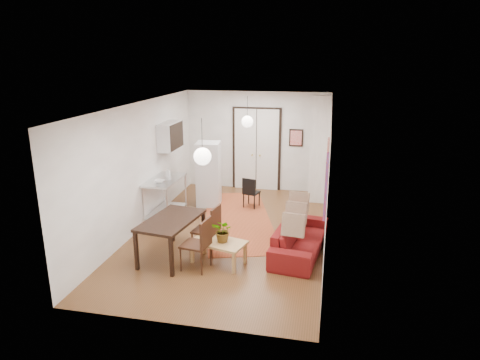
% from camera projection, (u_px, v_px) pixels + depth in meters
% --- Properties ---
extents(floor, '(7.00, 7.00, 0.00)m').
position_uv_depth(floor, '(230.00, 233.00, 9.72)').
color(floor, brown).
rests_on(floor, ground).
extents(ceiling, '(4.20, 7.00, 0.02)m').
position_uv_depth(ceiling, '(229.00, 105.00, 8.90)').
color(ceiling, white).
rests_on(ceiling, wall_back).
extents(wall_back, '(4.20, 0.02, 2.90)m').
position_uv_depth(wall_back, '(257.00, 141.00, 12.60)').
color(wall_back, white).
rests_on(wall_back, floor).
extents(wall_front, '(4.20, 0.02, 2.90)m').
position_uv_depth(wall_front, '(173.00, 235.00, 6.03)').
color(wall_front, white).
rests_on(wall_front, floor).
extents(wall_left, '(0.02, 7.00, 2.90)m').
position_uv_depth(wall_left, '(140.00, 167.00, 9.73)').
color(wall_left, white).
rests_on(wall_left, floor).
extents(wall_right, '(0.02, 7.00, 2.90)m').
position_uv_depth(wall_right, '(328.00, 177.00, 8.90)').
color(wall_right, white).
rests_on(wall_right, floor).
extents(double_doors, '(1.44, 0.06, 2.50)m').
position_uv_depth(double_doors, '(256.00, 150.00, 12.63)').
color(double_doors, silver).
rests_on(double_doors, wall_back).
extents(stub_partition, '(0.50, 0.10, 2.90)m').
position_uv_depth(stub_partition, '(319.00, 151.00, 11.34)').
color(stub_partition, white).
rests_on(stub_partition, floor).
extents(wall_cabinet, '(0.35, 1.00, 0.70)m').
position_uv_depth(wall_cabinet, '(170.00, 136.00, 10.97)').
color(wall_cabinet, white).
rests_on(wall_cabinet, wall_left).
extents(painting_popart, '(0.05, 1.00, 1.00)m').
position_uv_depth(painting_popart, '(326.00, 185.00, 7.67)').
color(painting_popart, red).
rests_on(painting_popart, wall_right).
extents(painting_abstract, '(0.05, 0.50, 0.60)m').
position_uv_depth(painting_abstract, '(328.00, 152.00, 9.56)').
color(painting_abstract, beige).
rests_on(painting_abstract, wall_right).
extents(poster_back, '(0.40, 0.03, 0.50)m').
position_uv_depth(poster_back, '(296.00, 138.00, 12.30)').
color(poster_back, red).
rests_on(poster_back, wall_back).
extents(print_left, '(0.03, 0.44, 0.54)m').
position_uv_depth(print_left, '(172.00, 130.00, 11.46)').
color(print_left, '#A07242').
rests_on(print_left, wall_left).
extents(pendant_back, '(0.30, 0.30, 0.80)m').
position_uv_depth(pendant_back, '(247.00, 122.00, 10.97)').
color(pendant_back, white).
rests_on(pendant_back, ceiling).
extents(pendant_front, '(0.30, 0.30, 0.80)m').
position_uv_depth(pendant_front, '(202.00, 156.00, 7.21)').
color(pendant_front, white).
rests_on(pendant_front, ceiling).
extents(kilim_rug, '(2.67, 4.39, 0.01)m').
position_uv_depth(kilim_rug, '(238.00, 219.00, 10.54)').
color(kilim_rug, '#AE4C2B').
rests_on(kilim_rug, floor).
extents(sofa, '(2.22, 1.12, 0.62)m').
position_uv_depth(sofa, '(300.00, 238.00, 8.69)').
color(sofa, maroon).
rests_on(sofa, floor).
extents(coffee_table, '(1.15, 0.83, 0.46)m').
position_uv_depth(coffee_table, '(219.00, 244.00, 8.22)').
color(coffee_table, tan).
rests_on(coffee_table, floor).
extents(potted_plant, '(0.48, 0.44, 0.45)m').
position_uv_depth(potted_plant, '(223.00, 231.00, 8.12)').
color(potted_plant, '#387133').
rests_on(potted_plant, coffee_table).
extents(kitchen_counter, '(0.69, 1.35, 1.02)m').
position_uv_depth(kitchen_counter, '(165.00, 193.00, 10.38)').
color(kitchen_counter, silver).
rests_on(kitchen_counter, floor).
extents(bowl, '(0.24, 0.24, 0.06)m').
position_uv_depth(bowl, '(160.00, 181.00, 10.00)').
color(bowl, silver).
rests_on(bowl, kitchen_counter).
extents(soap_bottle, '(0.10, 0.10, 0.21)m').
position_uv_depth(soap_bottle, '(168.00, 172.00, 10.49)').
color(soap_bottle, '#5591B9').
rests_on(soap_bottle, kitchen_counter).
extents(fridge, '(0.67, 0.67, 1.71)m').
position_uv_depth(fridge, '(209.00, 174.00, 11.33)').
color(fridge, silver).
rests_on(fridge, floor).
extents(dining_table, '(1.06, 1.59, 0.82)m').
position_uv_depth(dining_table, '(171.00, 223.00, 8.37)').
color(dining_table, black).
rests_on(dining_table, floor).
extents(dining_chair_near, '(0.55, 0.72, 1.02)m').
position_uv_depth(dining_chair_near, '(207.00, 224.00, 8.71)').
color(dining_chair_near, '#392212').
rests_on(dining_chair_near, floor).
extents(dining_chair_far, '(0.55, 0.72, 1.02)m').
position_uv_depth(dining_chair_far, '(197.00, 237.00, 8.05)').
color(dining_chair_far, '#392212').
rests_on(dining_chair_far, floor).
extents(black_side_chair, '(0.46, 0.46, 0.82)m').
position_uv_depth(black_side_chair, '(252.00, 189.00, 11.34)').
color(black_side_chair, black).
rests_on(black_side_chair, floor).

